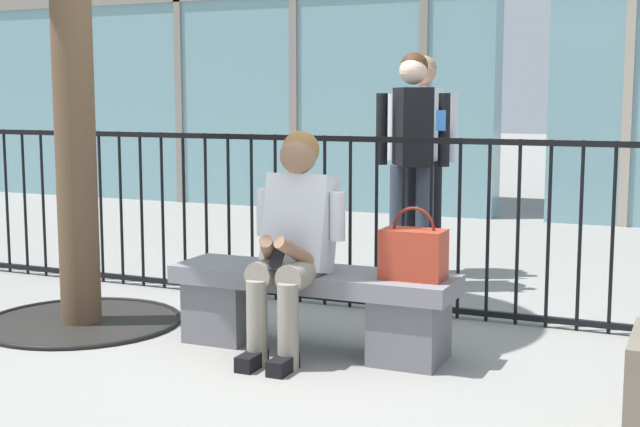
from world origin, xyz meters
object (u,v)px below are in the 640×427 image
at_px(bystander_further_back, 422,148).
at_px(handbag_on_bench, 413,253).
at_px(seated_person_with_phone, 293,236).
at_px(stone_bench, 313,302).
at_px(bystander_at_railing, 412,152).

bearing_deg(bystander_further_back, handbag_on_bench, -73.54).
xyz_separation_m(seated_person_with_phone, handbag_on_bench, (0.64, 0.12, -0.06)).
xyz_separation_m(handbag_on_bench, bystander_further_back, (-0.67, 2.26, 0.41)).
height_order(stone_bench, bystander_further_back, bystander_further_back).
bearing_deg(stone_bench, bystander_further_back, 92.23).
bearing_deg(bystander_at_railing, bystander_further_back, 99.31).
distance_m(seated_person_with_phone, handbag_on_bench, 0.65).
relative_size(seated_person_with_phone, handbag_on_bench, 3.19).
relative_size(handbag_on_bench, bystander_further_back, 0.22).
distance_m(stone_bench, handbag_on_bench, 0.66).
bearing_deg(bystander_further_back, stone_bench, -87.77).
height_order(stone_bench, bystander_at_railing, bystander_at_railing).
relative_size(seated_person_with_phone, bystander_further_back, 0.71).
height_order(seated_person_with_phone, bystander_at_railing, bystander_at_railing).
bearing_deg(stone_bench, bystander_at_railing, 90.27).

